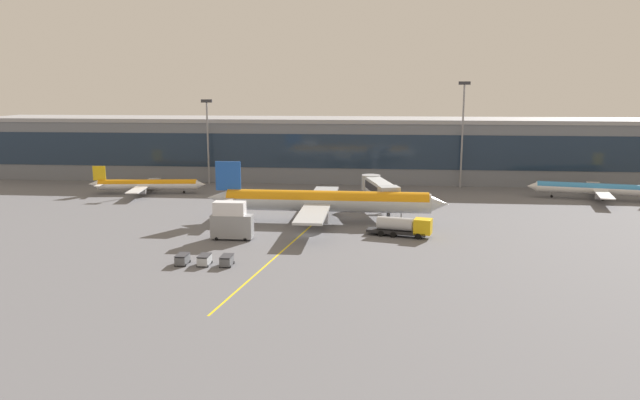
% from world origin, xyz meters
% --- Properties ---
extents(ground_plane, '(700.00, 700.00, 0.00)m').
position_xyz_m(ground_plane, '(0.00, 0.00, 0.00)').
color(ground_plane, slate).
extents(apron_lead_in_line, '(11.75, 79.22, 0.01)m').
position_xyz_m(apron_lead_in_line, '(-1.13, 2.00, 0.00)').
color(apron_lead_in_line, yellow).
rests_on(apron_lead_in_line, ground_plane).
extents(terminal_building, '(217.46, 20.43, 16.51)m').
position_xyz_m(terminal_building, '(12.84, 64.64, 8.27)').
color(terminal_building, slate).
rests_on(terminal_building, ground_plane).
extents(main_airliner, '(44.77, 35.61, 11.09)m').
position_xyz_m(main_airliner, '(1.85, 10.59, 3.95)').
color(main_airliner, '#B2B7BC').
rests_on(main_airliner, ground_plane).
extents(jet_bridge, '(7.58, 17.90, 6.66)m').
position_xyz_m(jet_bridge, '(11.68, 19.96, 4.93)').
color(jet_bridge, '#B2B7BC').
rests_on(jet_bridge, ground_plane).
extents(fuel_tanker, '(11.08, 5.03, 3.25)m').
position_xyz_m(fuel_tanker, '(15.90, 0.67, 1.75)').
color(fuel_tanker, '#232326').
rests_on(fuel_tanker, ground_plane).
extents(catering_lift, '(6.80, 2.51, 6.30)m').
position_xyz_m(catering_lift, '(-12.34, -3.86, 3.07)').
color(catering_lift, gray).
rests_on(catering_lift, ground_plane).
extents(baggage_cart_0, '(1.63, 2.66, 1.48)m').
position_xyz_m(baggage_cart_0, '(-15.86, -18.66, 0.78)').
color(baggage_cart_0, '#595B60').
rests_on(baggage_cart_0, ground_plane).
extents(baggage_cart_1, '(1.63, 2.66, 1.48)m').
position_xyz_m(baggage_cart_1, '(-12.66, -18.68, 0.78)').
color(baggage_cart_1, '#B2B7BC').
rests_on(baggage_cart_1, ground_plane).
extents(baggage_cart_2, '(1.63, 2.66, 1.48)m').
position_xyz_m(baggage_cart_2, '(-9.46, -18.69, 0.78)').
color(baggage_cart_2, '#595B60').
rests_on(baggage_cart_2, ground_plane).
extents(commuter_jet_far, '(27.43, 21.95, 6.57)m').
position_xyz_m(commuter_jet_far, '(-42.45, 36.96, 2.17)').
color(commuter_jet_far, white).
rests_on(commuter_jet_far, ground_plane).
extents(commuter_jet_near, '(29.12, 23.42, 7.03)m').
position_xyz_m(commuter_jet_near, '(59.81, 38.77, 2.49)').
color(commuter_jet_near, white).
rests_on(commuter_jet_near, ground_plane).
extents(apron_light_mast_0, '(2.80, 0.50, 26.01)m').
position_xyz_m(apron_light_mast_0, '(31.98, 52.68, 15.03)').
color(apron_light_mast_0, gray).
rests_on(apron_light_mast_0, ground_plane).
extents(apron_light_mast_1, '(2.80, 0.50, 21.60)m').
position_xyz_m(apron_light_mast_1, '(-31.98, 52.68, 12.75)').
color(apron_light_mast_1, gray).
rests_on(apron_light_mast_1, ground_plane).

